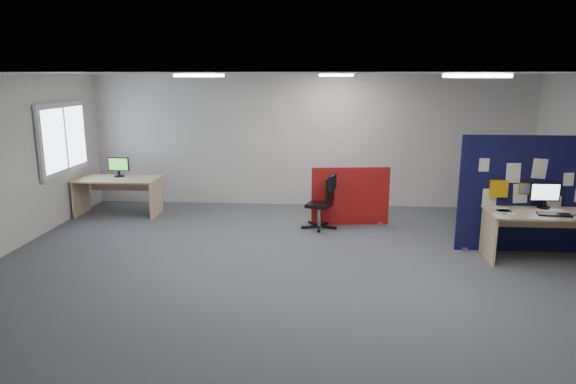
# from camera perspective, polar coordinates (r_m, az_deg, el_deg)

# --- Properties ---
(floor) EXTENTS (9.00, 9.00, 0.00)m
(floor) POSITION_cam_1_polar(r_m,az_deg,el_deg) (7.51, 1.37, -8.01)
(floor) COLOR #56585E
(floor) RESTS_ON ground
(ceiling) EXTENTS (9.00, 7.00, 0.02)m
(ceiling) POSITION_cam_1_polar(r_m,az_deg,el_deg) (7.02, 1.49, 13.06)
(ceiling) COLOR white
(ceiling) RESTS_ON wall_back
(wall_back) EXTENTS (9.00, 0.02, 2.70)m
(wall_back) POSITION_cam_1_polar(r_m,az_deg,el_deg) (10.60, 2.40, 5.68)
(wall_back) COLOR silver
(wall_back) RESTS_ON floor
(wall_front) EXTENTS (9.00, 0.02, 2.70)m
(wall_front) POSITION_cam_1_polar(r_m,az_deg,el_deg) (3.77, -1.33, -7.80)
(wall_front) COLOR silver
(wall_front) RESTS_ON floor
(window) EXTENTS (0.06, 1.70, 1.30)m
(window) POSITION_cam_1_polar(r_m,az_deg,el_deg) (10.26, -23.63, 5.51)
(window) COLOR white
(window) RESTS_ON wall_left
(ceiling_lights) EXTENTS (4.10, 4.10, 0.04)m
(ceiling_lights) POSITION_cam_1_polar(r_m,az_deg,el_deg) (7.67, 4.29, 12.79)
(ceiling_lights) COLOR white
(ceiling_lights) RESTS_ON ceiling
(navy_divider) EXTENTS (2.19, 0.30, 1.80)m
(navy_divider) POSITION_cam_1_polar(r_m,az_deg,el_deg) (8.62, 25.38, -0.28)
(navy_divider) COLOR #0F0F3A
(navy_divider) RESTS_ON floor
(main_desk) EXTENTS (1.70, 0.75, 0.73)m
(main_desk) POSITION_cam_1_polar(r_m,az_deg,el_deg) (8.42, 26.73, -3.11)
(main_desk) COLOR #DDB58E
(main_desk) RESTS_ON floor
(monitor_main) EXTENTS (0.44, 0.18, 0.39)m
(monitor_main) POSITION_cam_1_polar(r_m,az_deg,el_deg) (8.54, 26.65, -0.21)
(monitor_main) COLOR black
(monitor_main) RESTS_ON main_desk
(keyboard) EXTENTS (0.47, 0.25, 0.02)m
(keyboard) POSITION_cam_1_polar(r_m,az_deg,el_deg) (8.22, 27.48, -2.23)
(keyboard) COLOR black
(keyboard) RESTS_ON main_desk
(red_divider) EXTENTS (1.41, 0.30, 1.06)m
(red_divider) POSITION_cam_1_polar(r_m,az_deg,el_deg) (9.36, 6.94, -0.55)
(red_divider) COLOR #AD1616
(red_divider) RESTS_ON floor
(second_desk) EXTENTS (1.56, 0.78, 0.73)m
(second_desk) POSITION_cam_1_polar(r_m,az_deg,el_deg) (10.52, -18.32, 0.55)
(second_desk) COLOR #DDB58E
(second_desk) RESTS_ON floor
(monitor_second) EXTENTS (0.42, 0.19, 0.38)m
(monitor_second) POSITION_cam_1_polar(r_m,az_deg,el_deg) (10.55, -18.31, 2.76)
(monitor_second) COLOR black
(monitor_second) RESTS_ON second_desk
(office_chair) EXTENTS (0.64, 0.61, 0.96)m
(office_chair) POSITION_cam_1_polar(r_m,az_deg,el_deg) (9.06, 4.10, -0.76)
(office_chair) COLOR black
(office_chair) RESTS_ON floor
(desk_papers) EXTENTS (1.54, 0.84, 0.00)m
(desk_papers) POSITION_cam_1_polar(r_m,az_deg,el_deg) (8.32, 26.76, -2.06)
(desk_papers) COLOR white
(desk_papers) RESTS_ON main_desk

